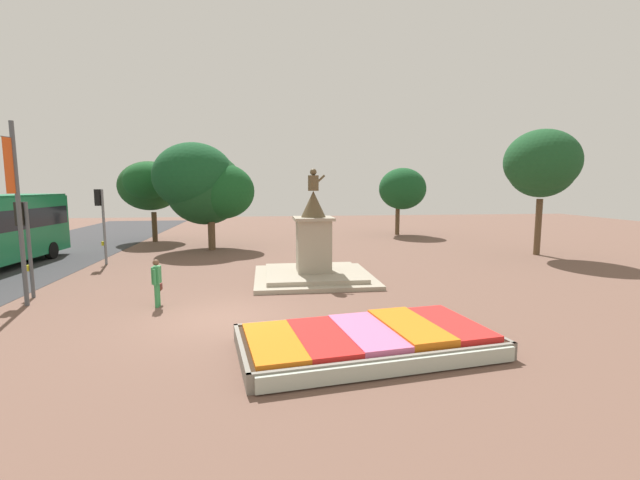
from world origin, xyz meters
name	(u,v)px	position (x,y,z in m)	size (l,w,h in m)	color
ground_plane	(222,318)	(0.00, 0.00, 0.00)	(84.22, 84.22, 0.00)	brown
flower_planter	(370,340)	(3.71, -2.95, 0.24)	(6.38, 3.96, 0.55)	#38281C
statue_monument	(313,256)	(3.28, 5.00, 0.95)	(4.87, 4.87, 4.57)	#9E9480
traffic_light_mid_block	(25,232)	(-6.89, 3.27, 2.31)	(0.41, 0.28, 3.34)	#4C5156
traffic_light_far_corner	(101,213)	(-6.65, 9.62, 2.55)	(0.41, 0.30, 3.71)	slate
banner_pole	(18,210)	(-6.46, 2.19, 3.11)	(0.16, 0.58, 5.88)	#4C5156
pedestrian_with_handbag	(157,280)	(-2.19, 1.55, 0.86)	(0.23, 0.73, 1.55)	#338C4C
park_tree_far_left	(401,189)	(11.94, 20.13, 3.61)	(3.64, 4.14, 5.24)	brown
park_tree_behind_statue	(542,163)	(16.08, 9.03, 5.07)	(3.81, 4.12, 6.85)	brown
park_tree_far_right	(204,184)	(-2.35, 14.46, 3.96)	(6.05, 4.91, 6.47)	brown
park_tree_street_side	(149,185)	(-6.59, 18.59, 3.95)	(4.28, 4.61, 5.57)	#4C3823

